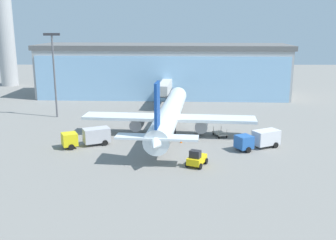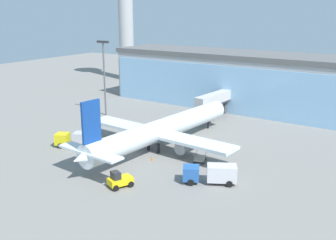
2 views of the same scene
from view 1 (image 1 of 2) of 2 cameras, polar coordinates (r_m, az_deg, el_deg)
ground at (r=63.05m, az=-1.33°, el=-3.25°), size 240.00×240.00×0.00m
terminal_building at (r=102.38m, az=-0.71°, el=7.22°), size 64.45×18.70×13.31m
jet_bridge at (r=89.75m, az=-0.39°, el=4.68°), size 3.38×13.12×5.56m
control_tower at (r=128.68m, az=-22.87°, el=15.08°), size 9.79×9.79×38.95m
apron_light_mast at (r=81.33m, az=-16.23°, el=7.34°), size 3.20×0.40×16.70m
airplane at (r=67.26m, az=0.19°, el=0.79°), size 29.38×38.58×11.18m
catering_truck at (r=62.19m, az=-11.54°, el=-2.37°), size 7.54×5.09×2.65m
fuel_truck at (r=61.30m, az=13.08°, el=-2.69°), size 7.50×5.28×2.65m
baggage_cart at (r=66.69m, az=7.54°, el=-1.96°), size 2.36×3.15×1.50m
pushback_tug at (r=52.78m, az=4.16°, el=-5.64°), size 3.23×3.66×2.30m
safety_cone_nose at (r=62.74m, az=1.93°, el=-3.08°), size 0.36×0.36×0.55m
safety_cone_wingtip at (r=68.58m, az=-10.19°, el=-1.81°), size 0.36×0.36×0.55m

